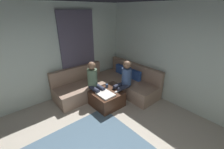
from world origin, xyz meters
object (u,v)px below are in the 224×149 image
object	(u,v)px
sectional_couch	(109,84)
coffee_mug	(107,86)
person_on_couch_side	(94,81)
ottoman	(107,99)
game_remote	(117,92)
person_on_couch_back	(124,80)

from	to	relation	value
sectional_couch	coffee_mug	xyz separation A→B (m)	(0.30, -0.32, 0.19)
person_on_couch_side	coffee_mug	bearing A→B (deg)	153.69
ottoman	game_remote	xyz separation A→B (m)	(0.18, 0.22, 0.22)
sectional_couch	person_on_couch_back	xyz separation A→B (m)	(0.62, 0.06, 0.38)
coffee_mug	game_remote	distance (m)	0.40
ottoman	coffee_mug	size ratio (longest dim) A/B	8.00
coffee_mug	ottoman	bearing A→B (deg)	-39.29
game_remote	person_on_couch_back	distance (m)	0.41
coffee_mug	person_on_couch_back	distance (m)	0.53
game_remote	person_on_couch_side	size ratio (longest dim) A/B	0.12
sectional_couch	game_remote	bearing A→B (deg)	-21.66
coffee_mug	person_on_couch_back	world-z (taller)	person_on_couch_back
coffee_mug	person_on_couch_back	xyz separation A→B (m)	(0.32, 0.37, 0.19)
person_on_couch_back	person_on_couch_side	size ratio (longest dim) A/B	1.00
person_on_couch_back	person_on_couch_side	distance (m)	0.84
sectional_couch	person_on_couch_back	size ratio (longest dim) A/B	2.12
game_remote	person_on_couch_back	bearing A→B (deg)	103.48
ottoman	coffee_mug	world-z (taller)	coffee_mug
person_on_couch_side	ottoman	bearing A→B (deg)	109.86
sectional_couch	person_on_couch_side	world-z (taller)	person_on_couch_side
sectional_couch	ottoman	world-z (taller)	sectional_couch
ottoman	game_remote	distance (m)	0.36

